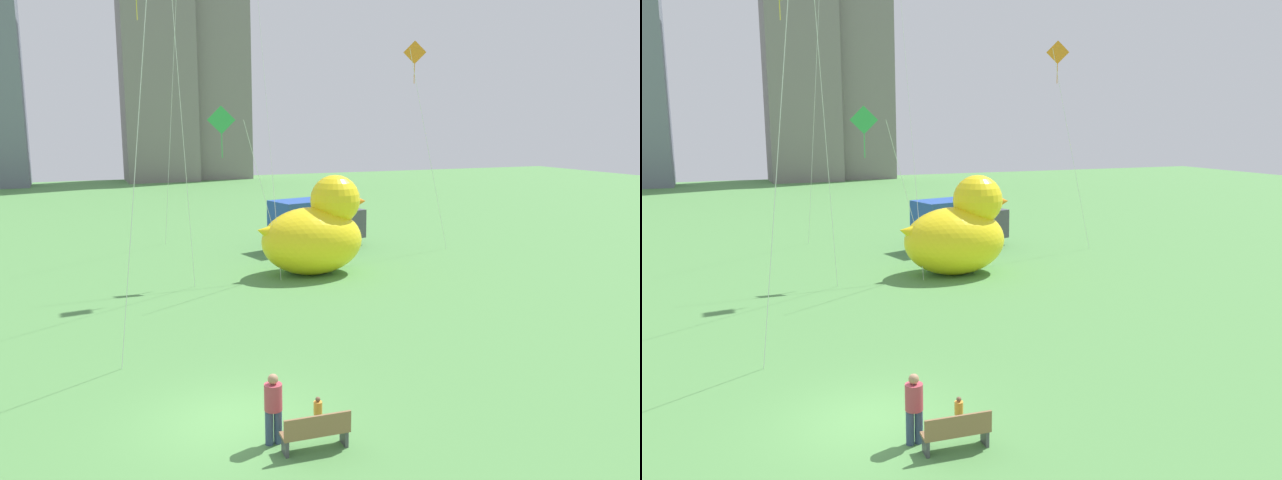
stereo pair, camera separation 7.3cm
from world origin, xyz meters
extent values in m
plane|color=#528D48|center=(0.00, 0.00, 0.00)|extent=(140.00, 140.00, 0.00)
cube|color=olive|center=(1.45, -2.08, 0.42)|extent=(1.58, 0.52, 0.06)
cube|color=olive|center=(1.44, -2.28, 0.68)|extent=(1.56, 0.13, 0.45)
cube|color=#47474C|center=(0.75, -2.05, 0.20)|extent=(0.10, 0.37, 0.39)
cube|color=#47474C|center=(2.15, -2.12, 0.20)|extent=(0.10, 0.37, 0.39)
cylinder|color=#38476B|center=(0.56, -1.49, 0.41)|extent=(0.19, 0.19, 0.83)
cylinder|color=#38476B|center=(0.77, -1.49, 0.41)|extent=(0.19, 0.19, 0.83)
cylinder|color=#B23F4C|center=(0.67, -1.49, 1.14)|extent=(0.41, 0.41, 0.62)
sphere|color=#A87C5B|center=(0.67, -1.49, 1.57)|extent=(0.24, 0.24, 0.24)
cylinder|color=silver|center=(1.78, -1.29, 0.21)|extent=(0.10, 0.10, 0.42)
cylinder|color=silver|center=(1.89, -1.29, 0.21)|extent=(0.10, 0.10, 0.42)
cylinder|color=gold|center=(1.83, -1.29, 0.58)|extent=(0.21, 0.21, 0.31)
sphere|color=brown|center=(1.83, -1.29, 0.79)|extent=(0.12, 0.12, 0.12)
ellipsoid|color=yellow|center=(7.48, 13.55, 1.62)|extent=(4.97, 3.68, 3.24)
sphere|color=yellow|center=(8.67, 13.55, 3.54)|extent=(2.42, 2.42, 2.42)
cone|color=orange|center=(9.76, 13.55, 3.42)|extent=(1.09, 1.09, 1.09)
cone|color=yellow|center=(5.32, 13.55, 2.16)|extent=(1.48, 1.30, 1.56)
cube|color=#264CA5|center=(9.43, 19.40, 1.65)|extent=(4.38, 3.18, 2.40)
cube|color=#4C4C56|center=(12.09, 20.06, 1.29)|extent=(2.04, 2.60, 1.68)
cylinder|color=black|center=(11.90, 20.01, 0.45)|extent=(1.45, 2.55, 0.90)
cylinder|color=black|center=(8.64, 19.21, 0.45)|extent=(1.45, 2.55, 0.90)
cube|color=gray|center=(8.00, 66.82, 17.58)|extent=(8.54, 6.86, 35.16)
cube|color=gray|center=(14.00, 68.84, 13.88)|extent=(10.64, 8.11, 27.76)
cylinder|color=silver|center=(1.14, 11.59, 7.22)|extent=(1.19, 3.30, 14.44)
cylinder|color=silver|center=(5.56, 14.48, 8.33)|extent=(0.23, 3.14, 16.65)
cylinder|color=silver|center=(4.99, 12.89, 3.67)|extent=(2.82, 3.25, 7.34)
cube|color=green|center=(3.38, 14.29, 7.33)|extent=(1.25, 0.36, 1.27)
cylinder|color=green|center=(3.38, 14.29, 6.43)|extent=(0.04, 0.04, 1.60)
cylinder|color=silver|center=(-1.11, 3.51, 9.97)|extent=(2.15, 1.91, 19.95)
cylinder|color=silver|center=(15.46, 16.17, 5.53)|extent=(3.01, 0.42, 11.07)
cube|color=orange|center=(15.26, 17.66, 11.06)|extent=(1.16, 0.63, 1.27)
cylinder|color=orange|center=(15.26, 17.66, 10.16)|extent=(0.04, 0.04, 1.60)
cylinder|color=silver|center=(2.42, 22.53, 7.15)|extent=(0.76, 3.20, 14.30)
cylinder|color=yellow|center=(0.83, 22.16, 13.40)|extent=(0.04, 0.04, 1.60)
camera|label=1|loc=(-3.37, -14.31, 7.26)|focal=35.56mm
camera|label=2|loc=(-3.31, -14.34, 7.26)|focal=35.56mm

